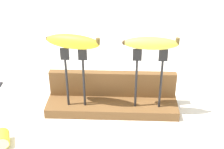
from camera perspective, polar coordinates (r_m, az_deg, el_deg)
ground_plane at (r=1.02m, az=0.00°, el=-6.38°), size 3.00×3.00×0.00m
wooden_board at (r=1.01m, az=0.00°, el=-5.69°), size 0.41×0.11×0.03m
board_backstop at (r=1.02m, az=0.10°, el=-1.67°), size 0.41×0.02×0.08m
fork_stand_left at (r=0.94m, az=-6.72°, el=0.37°), size 0.08×0.01×0.19m
fork_stand_right at (r=0.93m, az=6.69°, el=0.15°), size 0.10×0.01×0.19m
banana_raised_left at (r=0.90m, az=-7.09°, el=5.91°), size 0.16×0.07×0.04m
banana_raised_right at (r=0.89m, az=7.04°, el=5.60°), size 0.16×0.04×0.04m
banana_chunk_near at (r=0.93m, az=-19.15°, el=-10.89°), size 0.05×0.06×0.04m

